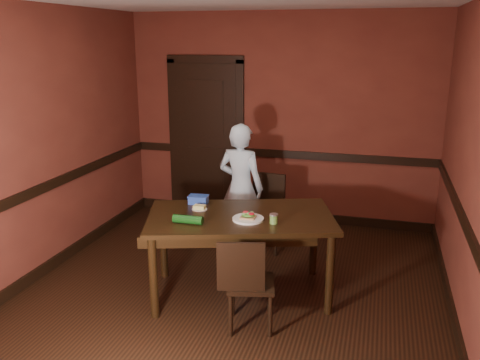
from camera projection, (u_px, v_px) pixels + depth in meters
The scene contains 21 objects.
floor at pixel (230, 296), 4.82m from camera, with size 4.00×4.50×0.01m, color black.
wall_back at pixel (280, 120), 6.55m from camera, with size 4.00×0.02×2.70m, color maroon.
wall_front at pixel (90, 262), 2.37m from camera, with size 4.00×0.02×2.70m, color maroon.
wall_left at pixel (34, 145), 4.98m from camera, with size 0.02×4.50×2.70m, color maroon.
wall_right at pixel (476, 173), 3.94m from camera, with size 0.02×4.50×2.70m, color maroon.
dado_back at pixel (279, 154), 6.65m from camera, with size 4.00×0.03×0.10m, color black.
dado_left at pixel (41, 189), 5.10m from camera, with size 0.03×4.50×0.10m, color black.
dado_right at pixel (466, 227), 4.06m from camera, with size 0.03×4.50×0.10m, color black.
baseboard_back at pixel (278, 214), 6.88m from camera, with size 4.00×0.03×0.12m, color black.
baseboard_left at pixel (49, 266), 5.32m from camera, with size 0.03×4.50×0.12m, color black.
baseboard_right at pixel (455, 320), 4.29m from camera, with size 0.03×4.50×0.12m, color black.
door at pixel (206, 136), 6.84m from camera, with size 1.05×0.07×2.20m.
dining_table at pixel (240, 255), 4.77m from camera, with size 1.69×0.95×0.79m, color black.
chair_far at pixel (267, 213), 5.82m from camera, with size 0.40×0.40×0.86m, color black, non-canonical shape.
chair_near at pixel (251, 282), 4.21m from camera, with size 0.38×0.38×0.82m, color black, non-canonical shape.
person at pixel (241, 187), 5.75m from camera, with size 0.53×0.35×1.46m, color silver.
sandwich_plate at pixel (248, 218), 4.53m from camera, with size 0.28×0.28×0.07m.
sauce_jar at pixel (274, 219), 4.44m from camera, with size 0.08×0.08×0.09m.
cheese_saucer at pixel (200, 208), 4.80m from camera, with size 0.14×0.14×0.05m.
food_tub at pixel (198, 199), 4.98m from camera, with size 0.20×0.15×0.08m.
wrapped_veg at pixel (188, 219), 4.44m from camera, with size 0.08×0.08×0.27m, color #0F390F.
Camera 1 is at (1.27, -4.16, 2.36)m, focal length 38.00 mm.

